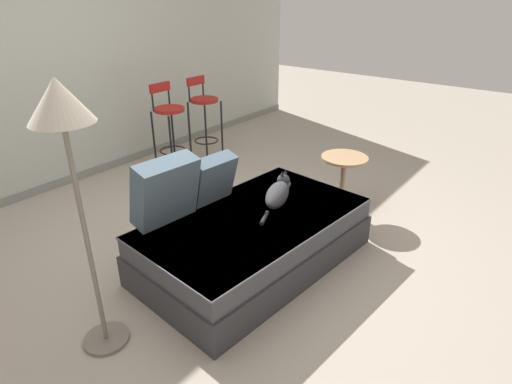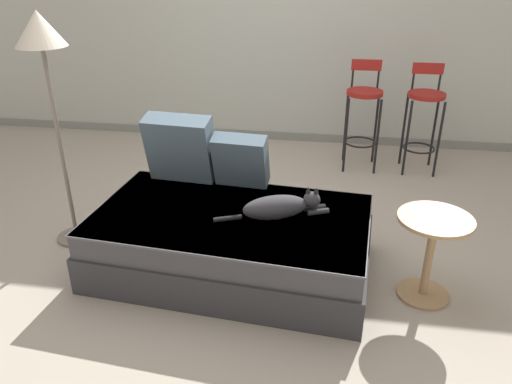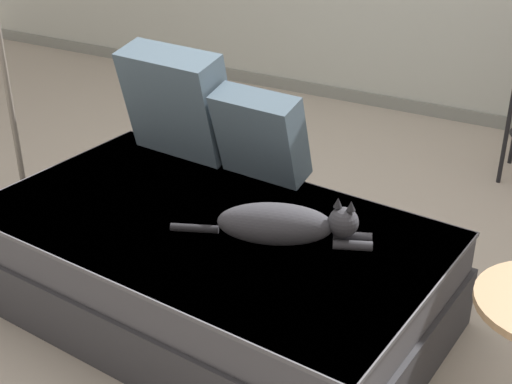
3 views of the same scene
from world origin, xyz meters
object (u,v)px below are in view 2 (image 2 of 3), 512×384
object	(u,v)px
bar_stool_near_window	(363,107)
floor_lamp	(43,52)
throw_pillow_corner	(181,148)
cat	(280,207)
side_table	(431,246)
couch	(231,241)
throw_pillow_middle	(241,160)
bar_stool_by_doorway	(424,110)

from	to	relation	value
bar_stool_near_window	floor_lamp	world-z (taller)	floor_lamp
throw_pillow_corner	floor_lamp	size ratio (longest dim) A/B	0.31
throw_pillow_corner	cat	distance (m)	0.91
throw_pillow_corner	side_table	xyz separation A→B (m)	(1.70, -0.57, -0.31)
throw_pillow_corner	floor_lamp	world-z (taller)	floor_lamp
couch	cat	distance (m)	0.42
floor_lamp	bar_stool_near_window	bearing A→B (deg)	39.10
throw_pillow_middle	side_table	world-z (taller)	throw_pillow_middle
bar_stool_by_doorway	side_table	bearing A→B (deg)	-96.15
throw_pillow_middle	floor_lamp	size ratio (longest dim) A/B	0.25
side_table	bar_stool_near_window	bearing A→B (deg)	99.41
couch	floor_lamp	bearing A→B (deg)	170.37
side_table	throw_pillow_corner	bearing A→B (deg)	161.45
throw_pillow_corner	side_table	distance (m)	1.82
throw_pillow_corner	bar_stool_near_window	world-z (taller)	bar_stool_near_window
bar_stool_near_window	bar_stool_by_doorway	bearing A→B (deg)	-0.00
couch	throw_pillow_corner	distance (m)	0.79
bar_stool_by_doorway	throw_pillow_corner	bearing A→B (deg)	-142.26
throw_pillow_corner	couch	bearing A→B (deg)	-45.31
cat	floor_lamp	size ratio (longest dim) A/B	0.44
bar_stool_by_doorway	floor_lamp	xyz separation A→B (m)	(-2.70, -1.74, 0.77)
throw_pillow_middle	floor_lamp	distance (m)	1.45
floor_lamp	couch	bearing A→B (deg)	-9.63
bar_stool_by_doorway	throw_pillow_middle	bearing A→B (deg)	-133.99
cat	side_table	xyz separation A→B (m)	(0.92, -0.11, -0.13)
throw_pillow_corner	throw_pillow_middle	size ratio (longest dim) A/B	1.26
throw_pillow_corner	bar_stool_by_doorway	xyz separation A→B (m)	(1.92, 1.48, -0.07)
bar_stool_near_window	couch	bearing A→B (deg)	-114.88
couch	bar_stool_by_doorway	xyz separation A→B (m)	(1.46, 1.94, 0.39)
bar_stool_near_window	bar_stool_by_doorway	world-z (taller)	bar_stool_near_window
throw_pillow_corner	bar_stool_near_window	xyz separation A→B (m)	(1.36, 1.48, -0.07)
couch	throw_pillow_corner	bearing A→B (deg)	134.69
bar_stool_by_doorway	side_table	size ratio (longest dim) A/B	1.82
throw_pillow_middle	couch	bearing A→B (deg)	-88.92
throw_pillow_corner	bar_stool_by_doorway	world-z (taller)	bar_stool_by_doorway
side_table	throw_pillow_middle	bearing A→B (deg)	157.03
throw_pillow_middle	floor_lamp	bearing A→B (deg)	-170.23
bar_stool_near_window	side_table	world-z (taller)	bar_stool_near_window
cat	bar_stool_by_doorway	xyz separation A→B (m)	(1.15, 1.94, 0.11)
floor_lamp	throw_pillow_corner	bearing A→B (deg)	17.83
couch	side_table	size ratio (longest dim) A/B	3.37
bar_stool_by_doorway	floor_lamp	distance (m)	3.30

